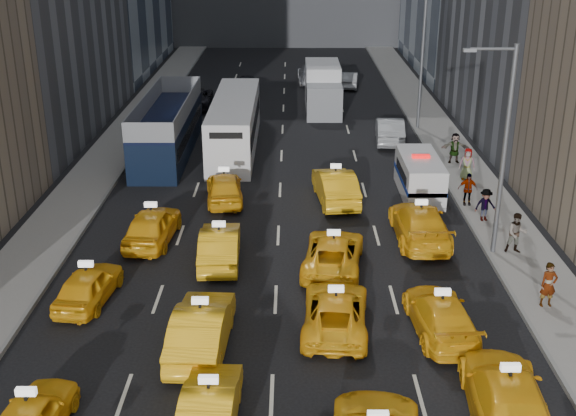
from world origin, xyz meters
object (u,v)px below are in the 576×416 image
Objects in this scene: box_truck at (323,88)px; pedestrian_0 at (549,285)px; double_decker at (168,126)px; nypd_van at (419,177)px; city_bus at (235,124)px.

box_truck is 4.29× the size of pedestrian_0.
pedestrian_0 is at bearing -76.40° from box_truck.
double_decker is at bearing -131.91° from box_truck.
nypd_van is 13.06m from city_bus.
city_bus is 11.57m from box_truck.
double_decker is 4.14m from city_bus.
nypd_van is at bearing -32.44° from city_bus.
city_bus is (-10.23, 8.10, 0.61)m from nypd_van.
nypd_van is at bearing -25.50° from double_decker.
nypd_van is 0.43× the size of double_decker.
double_decker reaches higher than nypd_van.
double_decker reaches higher than pedestrian_0.
nypd_van is 15.96m from double_decker.
nypd_van is 12.37m from pedestrian_0.
box_truck is 30.94m from pedestrian_0.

